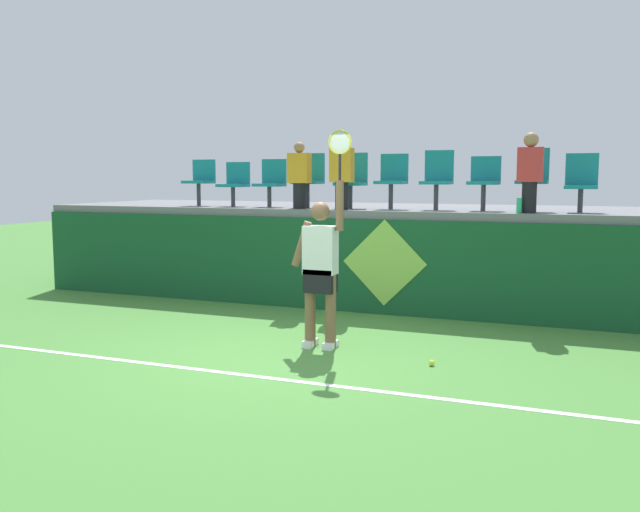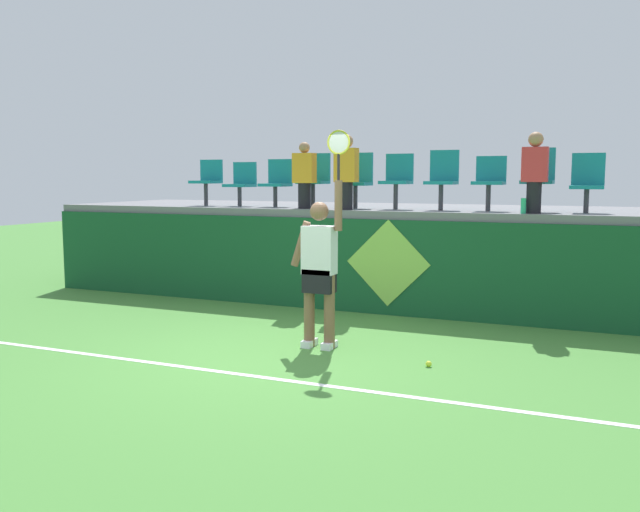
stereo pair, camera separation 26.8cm
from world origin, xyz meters
TOP-DOWN VIEW (x-y plane):
  - ground_plane at (0.00, 0.00)m, footprint 40.00×40.00m
  - court_back_wall at (0.00, 2.91)m, footprint 11.47×0.20m
  - spectator_platform at (0.00, 4.39)m, footprint 11.47×3.06m
  - court_baseline_stripe at (0.00, -0.70)m, footprint 10.33×0.08m
  - tennis_player at (0.30, 0.66)m, footprint 0.75×0.26m
  - tennis_ball at (1.70, 0.35)m, footprint 0.07×0.07m
  - water_bottle at (2.30, 3.01)m, footprint 0.07×0.07m
  - stadium_chair_0 at (-3.10, 3.56)m, footprint 0.44×0.42m
  - stadium_chair_1 at (-2.42, 3.56)m, footprint 0.44×0.42m
  - stadium_chair_2 at (-1.74, 3.57)m, footprint 0.44×0.42m
  - stadium_chair_3 at (-1.06, 3.57)m, footprint 0.44×0.42m
  - stadium_chair_4 at (-0.32, 3.57)m, footprint 0.44×0.42m
  - stadium_chair_5 at (0.34, 3.57)m, footprint 0.44×0.42m
  - stadium_chair_6 at (1.05, 3.57)m, footprint 0.44×0.42m
  - stadium_chair_7 at (1.75, 3.56)m, footprint 0.44×0.42m
  - stadium_chair_8 at (2.42, 3.57)m, footprint 0.44×0.42m
  - stadium_chair_9 at (3.08, 3.57)m, footprint 0.44×0.42m
  - spectator_0 at (-1.06, 3.16)m, footprint 0.34×0.20m
  - spectator_1 at (2.42, 3.13)m, footprint 0.34×0.20m
  - spectator_2 at (-0.32, 3.09)m, footprint 0.34×0.21m
  - wall_signage_mount at (0.45, 2.80)m, footprint 1.27×0.01m

SIDE VIEW (x-z plane):
  - ground_plane at x=0.00m, z-range 0.00..0.00m
  - wall_signage_mount at x=0.45m, z-range -0.70..0.71m
  - court_baseline_stripe at x=0.00m, z-range 0.00..0.01m
  - tennis_ball at x=1.70m, z-range 0.00..0.07m
  - court_back_wall at x=0.00m, z-range 0.00..1.40m
  - tennis_player at x=0.30m, z-range -0.30..2.25m
  - spectator_platform at x=0.00m, z-range 1.40..1.52m
  - water_bottle at x=2.30m, z-range 1.52..1.73m
  - stadium_chair_1 at x=-2.42m, z-range 1.56..2.31m
  - stadium_chair_2 at x=-1.74m, z-range 1.56..2.36m
  - stadium_chair_9 at x=3.08m, z-range 1.55..2.38m
  - stadium_chair_0 at x=-3.10m, z-range 1.58..2.38m
  - stadium_chair_7 at x=1.75m, z-range 1.58..2.39m
  - stadium_chair_4 at x=-0.32m, z-range 1.56..2.44m
  - stadium_chair_5 at x=0.34m, z-range 1.58..2.43m
  - stadium_chair_3 at x=-1.06m, z-range 1.57..2.46m
  - stadium_chair_6 at x=1.05m, z-range 1.57..2.47m
  - stadium_chair_8 at x=2.42m, z-range 1.58..2.49m
  - spectator_0 at x=-1.06m, z-range 1.54..2.58m
  - spectator_1 at x=2.42m, z-range 1.55..2.66m
  - spectator_2 at x=-0.32m, z-range 1.55..2.69m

